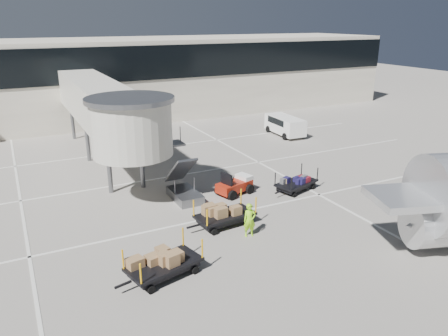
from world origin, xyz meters
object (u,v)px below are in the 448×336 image
Objects in this scene: box_cart_near at (226,214)px; box_cart_far at (163,265)px; suitcase_cart at (295,184)px; minivan at (284,124)px; baggage_tug at (235,185)px; ground_worker at (250,220)px.

box_cart_near is 0.98× the size of box_cart_far.
box_cart_near is (-5.81, -2.15, 0.07)m from suitcase_cart.
box_cart_near is at bearing -130.46° from minivan.
baggage_tug is at bearing 50.35° from box_cart_near.
ground_worker reaches higher than baggage_tug.
baggage_tug reaches higher than suitcase_cart.
baggage_tug is 3.71m from suitcase_cart.
baggage_tug is 0.64× the size of box_cart_far.
box_cart_far is at bearing -150.61° from ground_worker.
ground_worker is (-1.92, -5.06, 0.31)m from baggage_tug.
box_cart_far is 2.26× the size of ground_worker.
suitcase_cart is at bearing -118.73° from minivan.
box_cart_near is (-2.33, -3.43, 0.03)m from baggage_tug.
minivan is (7.11, 11.70, 0.51)m from suitcase_cart.
baggage_tug is 0.54× the size of minivan.
ground_worker reaches higher than box_cart_far.
baggage_tug is 5.43m from ground_worker.
minivan is (12.51, 15.48, 0.15)m from ground_worker.
ground_worker reaches higher than box_cart_near.
baggage_tug is 4.15m from box_cart_near.
box_cart_near is 2.22× the size of ground_worker.
baggage_tug reaches higher than box_cart_near.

